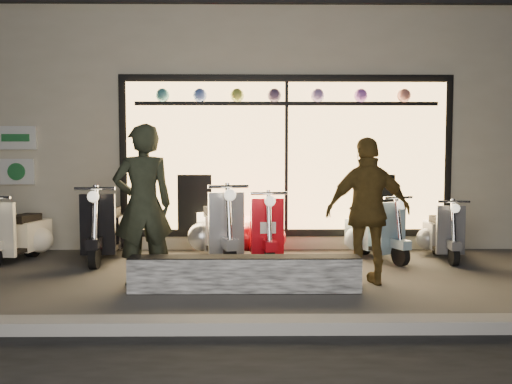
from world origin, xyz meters
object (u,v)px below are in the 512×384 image
scooter_silver (218,230)px  scooter_red (262,232)px  graffiti_barrier (245,274)px  woman (368,211)px  man (143,205)px

scooter_silver → scooter_red: bearing=-16.3°
graffiti_barrier → scooter_red: 1.86m
scooter_silver → graffiti_barrier: bearing=-92.5°
graffiti_barrier → woman: woman is taller
graffiti_barrier → scooter_red: scooter_red is taller
scooter_silver → scooter_red: scooter_silver is taller
graffiti_barrier → woman: size_ratio=1.48×
scooter_red → man: size_ratio=0.75×
woman → graffiti_barrier: bearing=5.7°
graffiti_barrier → scooter_silver: (-0.43, 1.85, 0.24)m
scooter_silver → woman: size_ratio=0.88×
scooter_silver → man: 1.79m
scooter_silver → man: bearing=-132.6°
scooter_red → graffiti_barrier: bearing=-104.2°
scooter_red → woman: bearing=-58.0°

